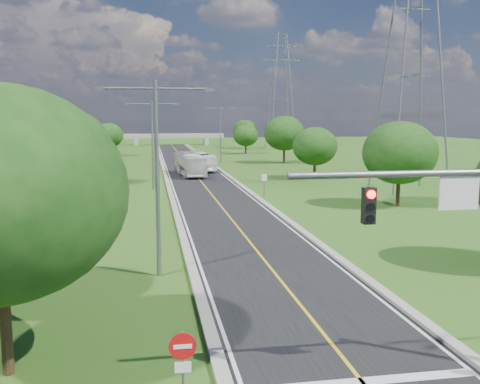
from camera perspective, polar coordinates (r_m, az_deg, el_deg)
The scene contains 23 objects.
ground at distance 75.97m, azimuth -4.78°, elevation 1.84°, with size 260.00×260.00×0.00m, color #2D4B15.
road at distance 81.91m, azimuth -5.14°, elevation 2.31°, with size 8.00×150.00×0.06m, color black.
curb_left at distance 81.68m, azimuth -8.11°, elevation 2.31°, with size 0.50×150.00×0.22m, color gray.
curb_right at distance 82.34m, azimuth -2.19°, elevation 2.43°, with size 0.50×150.00×0.22m, color gray.
do_not_enter_left at distance 15.20m, azimuth -6.12°, elevation -17.15°, with size 0.76×0.11×2.50m.
speed_limit_sign at distance 54.88m, azimuth 2.60°, elevation 1.14°, with size 0.55×0.09×2.40m.
overpass at distance 155.49m, azimuth -7.32°, elevation 5.89°, with size 30.00×3.00×3.20m.
streetlight_near_left at distance 27.35m, azimuth -8.86°, elevation 3.18°, with size 5.90×0.25×10.00m.
streetlight_mid_left at distance 60.29m, azimuth -9.34°, elevation 5.81°, with size 5.90×0.25×10.00m.
streetlight_far_right at distance 94.09m, azimuth -2.10°, elevation 6.70°, with size 5.90×0.25×10.00m.
power_tower_near at distance 62.37m, azimuth 17.93°, elevation 13.02°, with size 9.00×6.40×28.00m.
power_tower_far at distance 134.33m, azimuth 4.39°, elevation 10.54°, with size 9.00×6.40×28.00m.
tree_lb at distance 44.46m, azimuth -22.15°, elevation 2.86°, with size 6.30×6.30×7.33m.
tree_lc at distance 65.87m, azimuth -17.24°, elevation 5.42°, with size 7.56×7.56×8.79m.
tree_ld at distance 89.94m, azimuth -16.51°, elevation 5.67°, with size 6.72×6.72×7.82m.
tree_le at distance 113.61m, azimuth -13.81°, elevation 5.90°, with size 5.88×5.88×6.84m.
tree_rb at distance 50.58m, azimuth 16.67°, elevation 4.03°, with size 6.72×6.72×7.82m.
tree_rc at distance 70.67m, azimuth 8.00°, elevation 4.85°, with size 5.88×5.88×6.84m.
tree_rd at distance 94.24m, azimuth 4.75°, elevation 6.26°, with size 7.14×7.14×8.30m.
tree_re at distance 117.20m, azimuth 0.63°, elevation 6.04°, with size 5.46×5.46×6.35m.
tree_rf at distance 137.47m, azimuth 0.58°, elevation 6.60°, with size 6.30×6.30×7.33m.
bus_outbound at distance 80.89m, azimuth -4.24°, elevation 3.26°, with size 2.34×10.01×2.79m, color white.
bus_inbound at distance 74.61m, azimuth -5.38°, elevation 2.98°, with size 2.64×11.27×3.14m, color silver.
Camera 1 is at (-6.36, -15.25, 8.24)m, focal length 40.00 mm.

